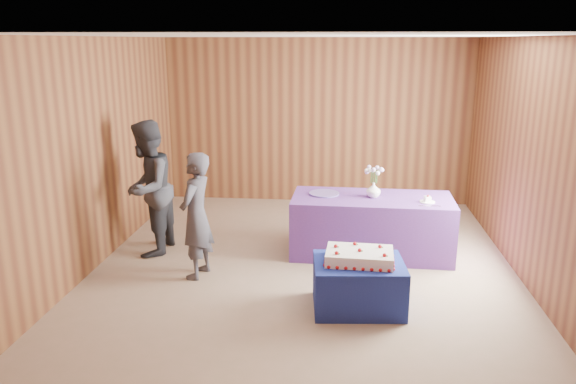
# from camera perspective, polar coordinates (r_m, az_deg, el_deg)

# --- Properties ---
(ground) EXTENTS (6.00, 6.00, 0.00)m
(ground) POSITION_cam_1_polar(r_m,az_deg,el_deg) (6.79, 1.60, -7.84)
(ground) COLOR gray
(ground) RESTS_ON ground
(room_shell) EXTENTS (5.04, 6.04, 2.72)m
(room_shell) POSITION_cam_1_polar(r_m,az_deg,el_deg) (6.31, 1.73, 7.41)
(room_shell) COLOR brown
(room_shell) RESTS_ON ground
(cake_table) EXTENTS (0.96, 0.78, 0.50)m
(cake_table) POSITION_cam_1_polar(r_m,az_deg,el_deg) (5.82, 7.16, -9.36)
(cake_table) COLOR navy
(cake_table) RESTS_ON ground
(serving_table) EXTENTS (2.02, 0.95, 0.75)m
(serving_table) POSITION_cam_1_polar(r_m,az_deg,el_deg) (7.22, 8.46, -3.41)
(serving_table) COLOR #5C3085
(serving_table) RESTS_ON ground
(sheet_cake) EXTENTS (0.72, 0.51, 0.16)m
(sheet_cake) POSITION_cam_1_polar(r_m,az_deg,el_deg) (5.70, 7.27, -6.50)
(sheet_cake) COLOR white
(sheet_cake) RESTS_ON cake_table
(vase) EXTENTS (0.23, 0.23, 0.19)m
(vase) POSITION_cam_1_polar(r_m,az_deg,el_deg) (7.10, 8.67, 0.21)
(vase) COLOR white
(vase) RESTS_ON serving_table
(flower_spray) EXTENTS (0.24, 0.24, 0.18)m
(flower_spray) POSITION_cam_1_polar(r_m,az_deg,el_deg) (7.04, 8.75, 2.16)
(flower_spray) COLOR #305E25
(flower_spray) RESTS_ON vase
(platter) EXTENTS (0.51, 0.51, 0.02)m
(platter) POSITION_cam_1_polar(r_m,az_deg,el_deg) (7.18, 3.70, -0.15)
(platter) COLOR #6853A7
(platter) RESTS_ON serving_table
(plate) EXTENTS (0.24, 0.24, 0.01)m
(plate) POSITION_cam_1_polar(r_m,az_deg,el_deg) (7.02, 13.97, -0.98)
(plate) COLOR white
(plate) RESTS_ON serving_table
(cake_slice) EXTENTS (0.09, 0.08, 0.09)m
(cake_slice) POSITION_cam_1_polar(r_m,az_deg,el_deg) (7.01, 13.99, -0.66)
(cake_slice) COLOR white
(cake_slice) RESTS_ON plate
(knife) EXTENTS (0.26, 0.04, 0.00)m
(knife) POSITION_cam_1_polar(r_m,az_deg,el_deg) (6.87, 14.20, -1.39)
(knife) COLOR silver
(knife) RESTS_ON serving_table
(guest_left) EXTENTS (0.45, 0.59, 1.46)m
(guest_left) POSITION_cam_1_polar(r_m,az_deg,el_deg) (6.45, -9.32, -2.40)
(guest_left) COLOR #3A3944
(guest_left) RESTS_ON ground
(guest_right) EXTENTS (0.68, 0.86, 1.71)m
(guest_right) POSITION_cam_1_polar(r_m,az_deg,el_deg) (7.25, -14.06, 0.35)
(guest_right) COLOR #30323A
(guest_right) RESTS_ON ground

